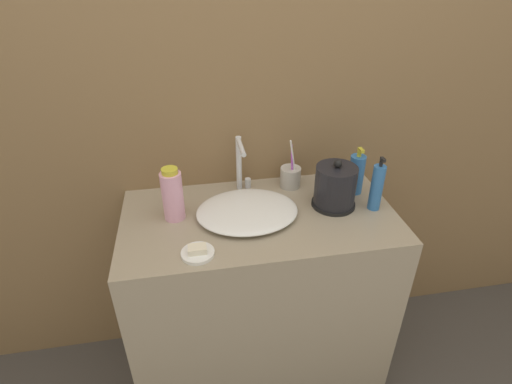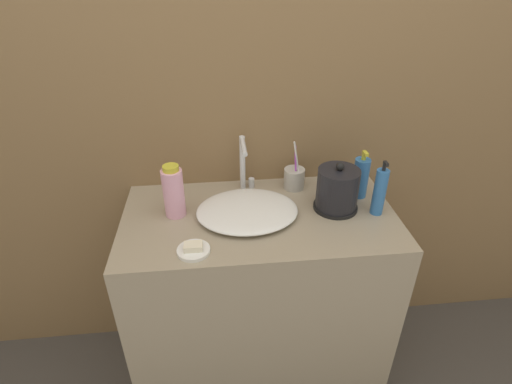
{
  "view_description": "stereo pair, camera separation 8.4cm",
  "coord_description": "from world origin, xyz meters",
  "px_view_note": "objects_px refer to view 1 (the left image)",
  "views": [
    {
      "loc": [
        -0.23,
        -0.92,
        1.68
      ],
      "look_at": [
        -0.01,
        0.26,
        0.96
      ],
      "focal_mm": 28.0,
      "sensor_mm": 36.0,
      "label": 1
    },
    {
      "loc": [
        -0.14,
        -0.93,
        1.68
      ],
      "look_at": [
        -0.01,
        0.26,
        0.96
      ],
      "focal_mm": 28.0,
      "sensor_mm": 36.0,
      "label": 2
    }
  ],
  "objects_px": {
    "toothbrush_cup": "(290,177)",
    "mouthwash_bottle": "(173,195)",
    "shampoo_bottle": "(377,187)",
    "lotion_bottle": "(356,174)",
    "electric_kettle": "(335,188)",
    "faucet": "(241,162)"
  },
  "relations": [
    {
      "from": "shampoo_bottle",
      "to": "lotion_bottle",
      "type": "bearing_deg",
      "value": 101.82
    },
    {
      "from": "faucet",
      "to": "lotion_bottle",
      "type": "height_order",
      "value": "faucet"
    },
    {
      "from": "electric_kettle",
      "to": "shampoo_bottle",
      "type": "distance_m",
      "value": 0.15
    },
    {
      "from": "electric_kettle",
      "to": "shampoo_bottle",
      "type": "relative_size",
      "value": 0.9
    },
    {
      "from": "faucet",
      "to": "shampoo_bottle",
      "type": "height_order",
      "value": "faucet"
    },
    {
      "from": "shampoo_bottle",
      "to": "mouthwash_bottle",
      "type": "relative_size",
      "value": 1.07
    },
    {
      "from": "toothbrush_cup",
      "to": "shampoo_bottle",
      "type": "height_order",
      "value": "same"
    },
    {
      "from": "faucet",
      "to": "toothbrush_cup",
      "type": "xyz_separation_m",
      "value": [
        0.2,
        -0.0,
        -0.08
      ]
    },
    {
      "from": "electric_kettle",
      "to": "toothbrush_cup",
      "type": "relative_size",
      "value": 0.9
    },
    {
      "from": "electric_kettle",
      "to": "shampoo_bottle",
      "type": "height_order",
      "value": "shampoo_bottle"
    },
    {
      "from": "mouthwash_bottle",
      "to": "electric_kettle",
      "type": "bearing_deg",
      "value": -2.11
    },
    {
      "from": "toothbrush_cup",
      "to": "shampoo_bottle",
      "type": "relative_size",
      "value": 1.0
    },
    {
      "from": "toothbrush_cup",
      "to": "lotion_bottle",
      "type": "bearing_deg",
      "value": -20.14
    },
    {
      "from": "toothbrush_cup",
      "to": "mouthwash_bottle",
      "type": "distance_m",
      "value": 0.49
    },
    {
      "from": "faucet",
      "to": "shampoo_bottle",
      "type": "xyz_separation_m",
      "value": [
        0.47,
        -0.22,
        -0.04
      ]
    },
    {
      "from": "lotion_bottle",
      "to": "mouthwash_bottle",
      "type": "relative_size",
      "value": 0.97
    },
    {
      "from": "faucet",
      "to": "electric_kettle",
      "type": "xyz_separation_m",
      "value": [
        0.33,
        -0.17,
        -0.05
      ]
    },
    {
      "from": "faucet",
      "to": "mouthwash_bottle",
      "type": "bearing_deg",
      "value": -150.72
    },
    {
      "from": "faucet",
      "to": "shampoo_bottle",
      "type": "bearing_deg",
      "value": -24.82
    },
    {
      "from": "electric_kettle",
      "to": "lotion_bottle",
      "type": "relative_size",
      "value": 0.99
    },
    {
      "from": "electric_kettle",
      "to": "mouthwash_bottle",
      "type": "bearing_deg",
      "value": 177.89
    },
    {
      "from": "lotion_bottle",
      "to": "mouthwash_bottle",
      "type": "height_order",
      "value": "mouthwash_bottle"
    }
  ]
}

